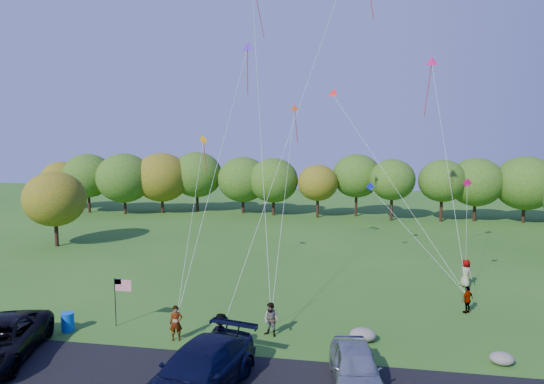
% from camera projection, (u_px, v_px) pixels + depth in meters
% --- Properties ---
extents(ground, '(140.00, 140.00, 0.00)m').
position_uv_depth(ground, '(244.00, 347.00, 23.58)').
color(ground, '#2B5C1A').
rests_on(ground, ground).
extents(treeline, '(76.34, 27.15, 8.51)m').
position_uv_depth(treeline, '(345.00, 180.00, 57.69)').
color(treeline, '#341E13').
rests_on(treeline, ground).
extents(minivan_navy, '(4.05, 7.02, 1.92)m').
position_uv_depth(minivan_navy, '(199.00, 371.00, 19.08)').
color(minivan_navy, black).
rests_on(minivan_navy, asphalt_lane).
extents(minivan_silver, '(2.57, 5.04, 1.64)m').
position_uv_depth(minivan_silver, '(356.00, 367.00, 19.71)').
color(minivan_silver, '#A2A6AC').
rests_on(minivan_silver, asphalt_lane).
extents(flyer_a, '(0.75, 0.61, 1.79)m').
position_uv_depth(flyer_a, '(176.00, 323.00, 24.27)').
color(flyer_a, '#4C4C59').
rests_on(flyer_a, ground).
extents(flyer_b, '(1.04, 0.94, 1.75)m').
position_uv_depth(flyer_b, '(271.00, 320.00, 24.78)').
color(flyer_b, '#4C4C59').
rests_on(flyer_b, ground).
extents(flyer_c, '(1.35, 0.92, 1.92)m').
position_uv_depth(flyer_c, '(221.00, 333.00, 22.84)').
color(flyer_c, '#4C4C59').
rests_on(flyer_c, ground).
extents(flyer_d, '(0.96, 0.92, 1.60)m').
position_uv_depth(flyer_d, '(467.00, 300.00, 28.01)').
color(flyer_d, '#4C4C59').
rests_on(flyer_d, ground).
extents(flyer_e, '(1.04, 1.09, 1.88)m').
position_uv_depth(flyer_e, '(466.00, 273.00, 32.85)').
color(flyer_e, '#4C4C59').
rests_on(flyer_e, ground).
extents(park_bench, '(1.67, 0.80, 0.95)m').
position_uv_depth(park_bench, '(21.00, 326.00, 24.89)').
color(park_bench, black).
rests_on(park_bench, ground).
extents(trash_barrel, '(0.66, 0.66, 0.98)m').
position_uv_depth(trash_barrel, '(68.00, 322.00, 25.47)').
color(trash_barrel, blue).
rests_on(trash_barrel, ground).
extents(flag_assembly, '(0.98, 0.64, 2.66)m').
position_uv_depth(flag_assembly, '(120.00, 290.00, 25.91)').
color(flag_assembly, black).
rests_on(flag_assembly, ground).
extents(boulder_near, '(1.33, 1.04, 0.67)m').
position_uv_depth(boulder_near, '(363.00, 335.00, 24.21)').
color(boulder_near, gray).
rests_on(boulder_near, ground).
extents(boulder_far, '(1.07, 0.89, 0.56)m').
position_uv_depth(boulder_far, '(502.00, 358.00, 21.77)').
color(boulder_far, gray).
rests_on(boulder_far, ground).
extents(kites_aloft, '(18.51, 7.26, 18.99)m').
position_uv_depth(kites_aloft, '(325.00, 27.00, 34.40)').
color(kites_aloft, '#D31769').
rests_on(kites_aloft, ground).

